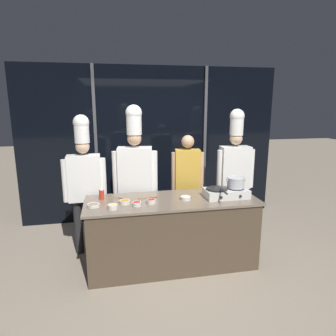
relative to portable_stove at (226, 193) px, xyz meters
The scene contains 19 objects.
ground_plane 1.18m from the portable_stove, behind, with size 24.00×24.00×0.00m, color gray.
window_wall_back 1.94m from the portable_stove, 111.74° to the left, with size 4.54×0.09×2.70m.
demo_counter 0.86m from the portable_stove, behind, with size 2.17×0.79×0.89m.
portable_stove is the anchor object (origin of this frame).
frying_pan 0.15m from the portable_stove, behind, with size 0.28×0.48×0.05m.
stock_pot 0.18m from the portable_stove, ahead, with size 0.25×0.22×0.14m.
squeeze_bottle_chili 1.58m from the portable_stove, behind, with size 0.06×0.06×0.16m.
prep_bowl_bell_pepper 1.16m from the portable_stove, behind, with size 0.11×0.11×0.05m.
prep_bowl_mushrooms 1.66m from the portable_stove, behind, with size 0.15×0.15×0.03m.
prep_bowl_garlic 0.54m from the portable_stove, behind, with size 0.13×0.13×0.04m.
prep_bowl_chili_flakes 0.98m from the portable_stove, behind, with size 0.11×0.11×0.06m.
prep_bowl_carrots 1.29m from the portable_stove, behind, with size 0.13×0.13×0.04m.
prep_bowl_ginger 1.45m from the portable_stove, behind, with size 0.12×0.12×0.06m.
serving_spoon_slotted 0.95m from the portable_stove, 169.68° to the left, with size 0.26×0.07×0.02m.
serving_spoon_solid 1.37m from the portable_stove, behind, with size 0.24×0.07×0.02m.
chef_head 1.90m from the portable_stove, 161.37° to the left, with size 0.58×0.24×1.93m.
chef_sous 1.29m from the portable_stove, 150.66° to the left, with size 0.62×0.31×2.06m.
person_guest 0.76m from the portable_stove, 115.80° to the left, with size 0.47×0.24×1.63m.
chef_line 0.84m from the portable_stove, 59.25° to the left, with size 0.59×0.25×1.99m.
Camera 1 is at (-0.75, -3.52, 2.09)m, focal length 32.00 mm.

